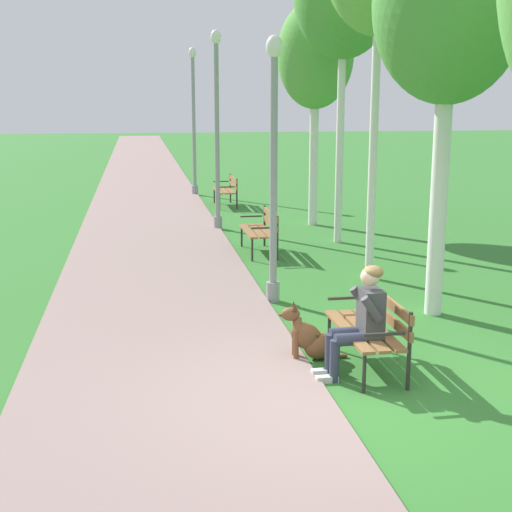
% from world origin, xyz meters
% --- Properties ---
extents(ground_plane, '(120.00, 120.00, 0.00)m').
position_xyz_m(ground_plane, '(0.00, 0.00, 0.00)').
color(ground_plane, '#33752D').
extents(paved_path, '(3.24, 60.00, 0.04)m').
position_xyz_m(paved_path, '(-1.76, 24.00, 0.02)').
color(paved_path, gray).
rests_on(paved_path, ground).
extents(park_bench_near, '(0.55, 1.50, 0.85)m').
position_xyz_m(park_bench_near, '(0.53, 0.83, 0.51)').
color(park_bench_near, olive).
rests_on(park_bench_near, ground).
extents(park_bench_mid, '(0.55, 1.50, 0.85)m').
position_xyz_m(park_bench_mid, '(0.37, 7.13, 0.51)').
color(park_bench_mid, olive).
rests_on(park_bench_mid, ground).
extents(park_bench_far, '(0.55, 1.50, 0.85)m').
position_xyz_m(park_bench_far, '(0.49, 13.58, 0.51)').
color(park_bench_far, olive).
rests_on(park_bench_far, ground).
extents(person_seated_on_near_bench, '(0.74, 0.49, 1.25)m').
position_xyz_m(person_seated_on_near_bench, '(0.32, 0.59, 0.68)').
color(person_seated_on_near_bench, '#33384C').
rests_on(person_seated_on_near_bench, ground).
extents(dog_brown, '(0.83, 0.30, 0.71)m').
position_xyz_m(dog_brown, '(-0.09, 1.20, 0.26)').
color(dog_brown, brown).
rests_on(dog_brown, ground).
extents(lamp_post_near, '(0.24, 0.24, 3.87)m').
position_xyz_m(lamp_post_near, '(-0.06, 3.69, 2.00)').
color(lamp_post_near, gray).
rests_on(lamp_post_near, ground).
extents(lamp_post_mid, '(0.24, 0.24, 4.51)m').
position_xyz_m(lamp_post_mid, '(-0.18, 9.96, 2.33)').
color(lamp_post_mid, gray).
rests_on(lamp_post_mid, ground).
extents(lamp_post_far, '(0.24, 0.24, 4.55)m').
position_xyz_m(lamp_post_far, '(-0.22, 16.16, 2.35)').
color(lamp_post_far, gray).
rests_on(lamp_post_far, ground).
extents(birch_tree_second, '(2.01, 1.96, 5.47)m').
position_xyz_m(birch_tree_second, '(2.07, 2.69, 4.15)').
color(birch_tree_second, silver).
rests_on(birch_tree_second, ground).
extents(birch_tree_fifth, '(1.78, 1.87, 5.24)m').
position_xyz_m(birch_tree_fifth, '(2.16, 10.16, 3.96)').
color(birch_tree_fifth, silver).
rests_on(birch_tree_fifth, ground).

